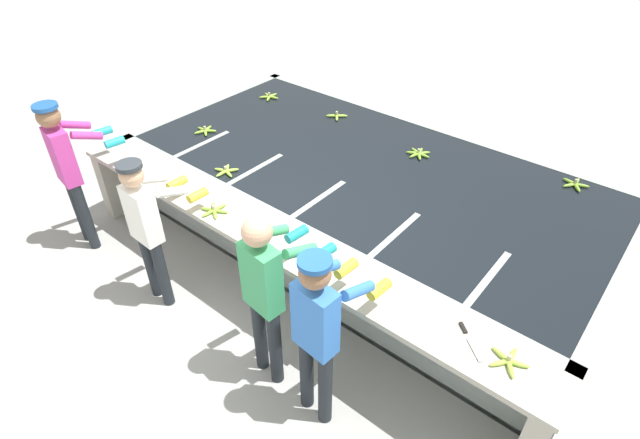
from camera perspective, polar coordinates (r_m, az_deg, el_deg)
ground_plane at (r=5.01m, az=-7.31°, el=-11.05°), size 80.00×80.00×0.00m
wash_tank at (r=5.73m, az=5.04°, el=2.18°), size 5.34×2.68×0.90m
work_ledge at (r=4.66m, az=-5.96°, el=-4.05°), size 5.34×0.45×0.90m
worker_0 at (r=5.85m, az=-26.82°, el=5.74°), size 0.48×0.74×1.71m
worker_1 at (r=4.81m, az=-19.10°, el=-0.25°), size 0.42×0.72×1.58m
worker_2 at (r=3.86m, az=-6.19°, el=-7.66°), size 0.45×0.73×1.67m
worker_3 at (r=3.59m, az=-0.15°, el=-12.06°), size 0.44×0.73×1.64m
banana_bunch_floating_0 at (r=6.32m, az=-12.99°, el=9.87°), size 0.26×0.28×0.08m
banana_bunch_floating_1 at (r=7.13m, az=-5.81°, el=13.80°), size 0.28×0.27×0.08m
banana_bunch_floating_2 at (r=6.55m, az=1.93°, el=11.78°), size 0.24×0.24×0.08m
banana_bunch_floating_3 at (r=5.44m, az=-10.70°, el=5.48°), size 0.28×0.27×0.08m
banana_bunch_floating_4 at (r=5.78m, az=11.19°, el=7.42°), size 0.27×0.28×0.08m
banana_bunch_floating_5 at (r=5.75m, az=27.11°, el=3.61°), size 0.28×0.26×0.08m
banana_bunch_ledge_0 at (r=4.85m, az=-12.00°, el=1.03°), size 0.27×0.28×0.08m
banana_bunch_ledge_1 at (r=3.71m, az=20.71°, el=-14.88°), size 0.28×0.26×0.08m
knife_0 at (r=3.79m, az=16.47°, el=-12.57°), size 0.29×0.25×0.02m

